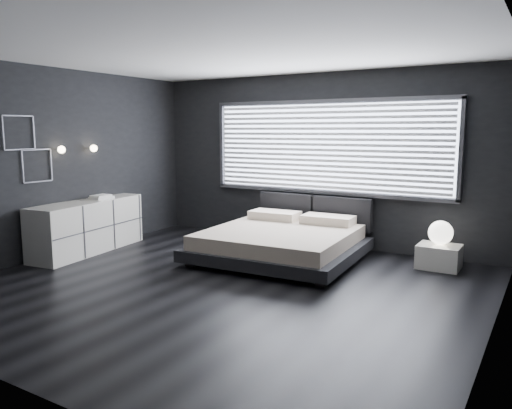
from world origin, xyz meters
The scene contains 12 objects.
room centered at (0.00, 0.00, 1.40)m, with size 6.04×6.00×2.80m.
window centered at (0.20, 2.70, 1.61)m, with size 4.14×0.09×1.52m.
headboard centered at (0.03, 2.64, 0.57)m, with size 1.96×0.16×0.52m.
sconce_near centered at (-2.88, 0.05, 1.60)m, with size 0.18×0.11×0.11m.
sconce_far centered at (-2.88, 0.65, 1.60)m, with size 0.18×0.11×0.11m.
wall_art_upper centered at (-2.98, -0.55, 1.85)m, with size 0.01×0.48×0.48m.
wall_art_lower centered at (-2.98, -0.30, 1.38)m, with size 0.01×0.48×0.48m.
bed centered at (0.02, 1.51, 0.27)m, with size 2.36×2.26×0.58m.
nightstand centered at (2.11, 2.23, 0.16)m, with size 0.56×0.46×0.32m, color silver.
orb_lamp centered at (2.11, 2.28, 0.49)m, with size 0.33×0.33×0.33m, color white.
dresser centered at (-2.78, 0.38, 0.40)m, with size 0.83×2.06×0.80m.
book_stack centered at (-2.75, 0.64, 0.83)m, with size 0.26×0.33×0.07m.
Camera 1 is at (3.42, -4.78, 1.89)m, focal length 35.00 mm.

